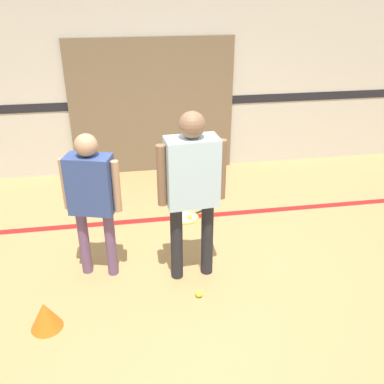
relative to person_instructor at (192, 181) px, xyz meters
name	(u,v)px	position (x,y,z in m)	size (l,w,h in m)	color
ground_plane	(184,278)	(-0.09, -0.05, -1.02)	(16.00, 16.00, 0.00)	tan
wall_back	(154,62)	(-0.09, 2.71, 0.58)	(16.00, 0.07, 3.20)	beige
wall_panel	(152,107)	(-0.14, 2.65, -0.05)	(2.34, 0.05, 1.93)	#756047
floor_stripe	(170,218)	(-0.09, 1.12, -1.02)	(14.40, 0.10, 0.01)	red
person_instructor	(192,181)	(0.00, 0.00, 0.00)	(0.62, 0.29, 1.65)	#232328
person_student_left	(91,192)	(-0.90, 0.18, -0.13)	(0.53, 0.33, 1.44)	#6B4C70
racket_spare_on_floor	(187,217)	(0.12, 1.11, -1.01)	(0.54, 0.43, 0.03)	#C6D838
tennis_ball_near_instructor	(199,294)	(0.01, -0.35, -0.99)	(0.07, 0.07, 0.07)	#CCE038
tennis_ball_by_spare_racket	(190,217)	(0.15, 1.06, -0.99)	(0.07, 0.07, 0.07)	#CCE038
training_cone	(45,316)	(-1.32, -0.52, -0.89)	(0.27, 0.27, 0.25)	orange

